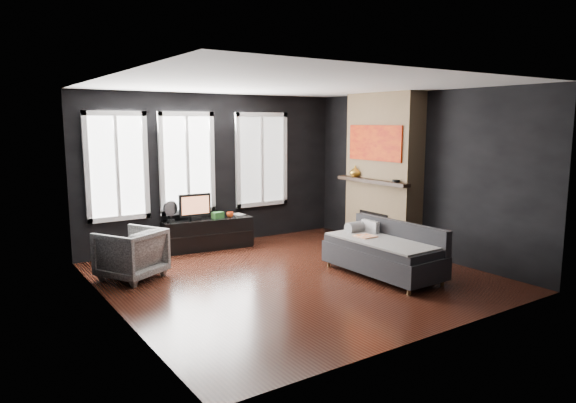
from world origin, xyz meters
TOP-DOWN VIEW (x-y plane):
  - floor at (0.00, 0.00)m, footprint 5.00×5.00m
  - ceiling at (0.00, 0.00)m, footprint 5.00×5.00m
  - wall_back at (0.00, 2.50)m, footprint 5.00×0.02m
  - wall_left at (-2.50, 0.00)m, footprint 0.02×5.00m
  - wall_right at (2.50, 0.00)m, footprint 0.02×5.00m
  - windows at (-0.45, 2.46)m, footprint 4.00×0.16m
  - fireplace at (2.30, 0.60)m, footprint 0.70×1.62m
  - sofa at (1.10, -0.66)m, footprint 0.93×1.81m
  - stripe_pillow at (1.29, -0.19)m, footprint 0.08×0.32m
  - armchair at (-1.95, 1.24)m, footprint 1.02×1.00m
  - media_console at (-0.31, 2.24)m, footprint 1.61×0.68m
  - monitor at (-0.52, 2.26)m, footprint 0.57×0.15m
  - desk_fan at (-0.92, 2.34)m, footprint 0.29×0.29m
  - mug at (0.08, 2.12)m, footprint 0.13×0.11m
  - book at (0.23, 2.22)m, footprint 0.17×0.04m
  - storage_box at (-0.13, 2.16)m, footprint 0.22×0.16m
  - mantel_vase at (2.05, 1.05)m, footprint 0.24×0.24m
  - mantel_clock at (2.05, 0.05)m, footprint 0.15×0.15m

SIDE VIEW (x-z plane):
  - floor at x=0.00m, z-range 0.00..0.00m
  - media_console at x=-0.31m, z-range 0.00..0.54m
  - sofa at x=1.10m, z-range 0.00..0.77m
  - armchair at x=-1.95m, z-range 0.00..0.79m
  - stripe_pillow at x=1.29m, z-range 0.39..0.72m
  - storage_box at x=-0.13m, z-range 0.54..0.64m
  - mug at x=0.08m, z-range 0.54..0.66m
  - book at x=0.23m, z-range 0.54..0.77m
  - desk_fan at x=-0.92m, z-range 0.54..0.90m
  - monitor at x=-0.52m, z-range 0.54..1.04m
  - mantel_clock at x=2.05m, z-range 1.23..1.27m
  - mantel_vase at x=2.05m, z-range 1.23..1.42m
  - wall_back at x=0.00m, z-range 0.00..2.70m
  - wall_left at x=-2.50m, z-range 0.00..2.70m
  - wall_right at x=2.50m, z-range 0.00..2.70m
  - fireplace at x=2.30m, z-range 0.00..2.70m
  - windows at x=-0.45m, z-range 1.50..3.26m
  - ceiling at x=0.00m, z-range 2.70..2.70m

